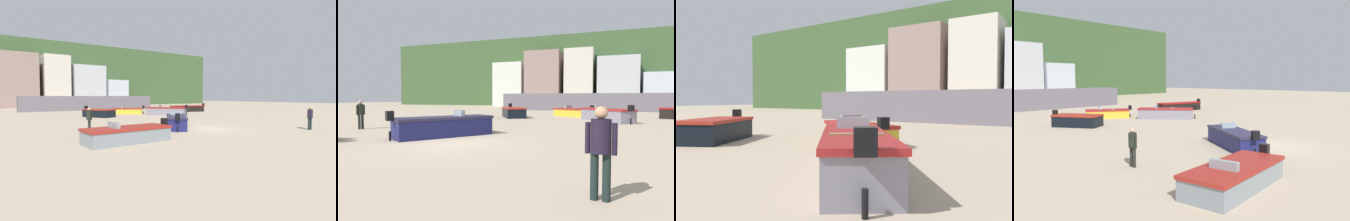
# 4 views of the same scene
# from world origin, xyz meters

# --- Properties ---
(ground_plane) EXTENTS (160.00, 160.00, 0.00)m
(ground_plane) POSITION_xyz_m (0.00, 0.00, 0.00)
(ground_plane) COLOR #BCA68C
(harbor_pier) EXTENTS (21.69, 2.40, 2.34)m
(harbor_pier) POSITION_xyz_m (2.05, 30.00, 1.17)
(harbor_pier) COLOR slate
(harbor_pier) RESTS_ON ground
(townhouse_far_right) EXTENTS (5.05, 6.39, 6.11)m
(townhouse_far_right) POSITION_xyz_m (13.39, 47.19, 3.06)
(townhouse_far_right) COLOR silver
(townhouse_far_right) RESTS_ON ground
(boat_grey_0) EXTENTS (4.69, 1.97, 1.11)m
(boat_grey_0) POSITION_xyz_m (-6.84, -2.12, 0.41)
(boat_grey_0) COLOR gray
(boat_grey_0) RESTS_ON ground
(boat_yellow_1) EXTENTS (4.06, 3.35, 1.09)m
(boat_yellow_1) POSITION_xyz_m (2.60, 17.30, 0.40)
(boat_yellow_1) COLOR gold
(boat_yellow_1) RESTS_ON ground
(boat_black_2) EXTENTS (3.15, 3.86, 1.22)m
(boat_black_2) POSITION_xyz_m (-2.31, 14.39, 0.46)
(boat_black_2) COLOR black
(boat_black_2) RESTS_ON ground
(boat_navy_3) EXTENTS (3.64, 4.47, 1.22)m
(boat_navy_3) POSITION_xyz_m (-1.22, 1.44, 0.46)
(boat_navy_3) COLOR navy
(boat_navy_3) RESTS_ON ground
(boat_black_4) EXTENTS (5.40, 2.57, 1.23)m
(boat_black_4) POSITION_xyz_m (12.18, 16.90, 0.46)
(boat_black_4) COLOR black
(boat_black_4) RESTS_ON ground
(boat_grey_5) EXTENTS (4.05, 4.74, 1.28)m
(boat_grey_5) POSITION_xyz_m (5.53, 12.72, 0.49)
(boat_grey_5) COLOR gray
(boat_grey_5) RESTS_ON ground
(beach_walker_distant) EXTENTS (0.38, 0.54, 1.62)m
(beach_walker_distant) POSITION_xyz_m (-7.28, 2.44, 0.95)
(beach_walker_distant) COLOR #242522
(beach_walker_distant) RESTS_ON ground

